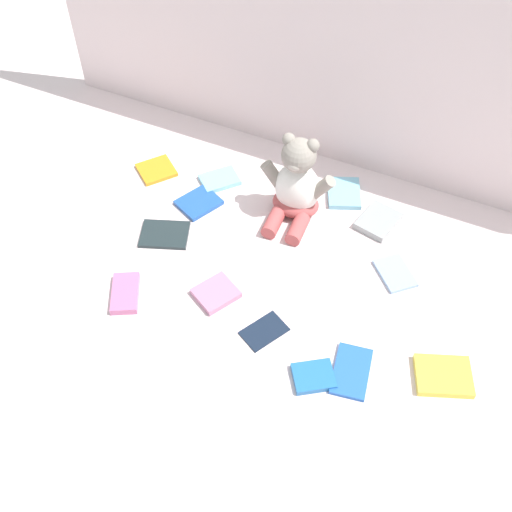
{
  "coord_description": "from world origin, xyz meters",
  "views": [
    {
      "loc": [
        0.41,
        -0.99,
        1.26
      ],
      "look_at": [
        -0.0,
        -0.1,
        0.1
      ],
      "focal_mm": 44.2,
      "sensor_mm": 36.0,
      "label": 1
    }
  ],
  "objects_px": {
    "book_case_6": "(264,331)",
    "book_case_12": "(199,203)",
    "book_case_3": "(351,371)",
    "book_case_5": "(220,180)",
    "teddy_bear": "(296,187)",
    "book_case_10": "(216,293)",
    "book_case_2": "(443,376)",
    "book_case_4": "(314,377)",
    "book_case_8": "(344,193)",
    "book_case_9": "(395,273)",
    "book_case_0": "(378,221)",
    "book_case_1": "(156,170)",
    "book_case_7": "(125,293)",
    "book_case_11": "(165,234)"
  },
  "relations": [
    {
      "from": "teddy_bear",
      "to": "book_case_1",
      "type": "xyz_separation_m",
      "value": [
        -0.43,
        -0.02,
        -0.09
      ]
    },
    {
      "from": "book_case_12",
      "to": "book_case_9",
      "type": "bearing_deg",
      "value": -156.45
    },
    {
      "from": "teddy_bear",
      "to": "book_case_9",
      "type": "distance_m",
      "value": 0.35
    },
    {
      "from": "book_case_3",
      "to": "book_case_5",
      "type": "relative_size",
      "value": 1.25
    },
    {
      "from": "book_case_1",
      "to": "book_case_4",
      "type": "bearing_deg",
      "value": 94.43
    },
    {
      "from": "book_case_12",
      "to": "book_case_10",
      "type": "bearing_deg",
      "value": 150.57
    },
    {
      "from": "book_case_4",
      "to": "book_case_11",
      "type": "xyz_separation_m",
      "value": [
        -0.52,
        0.23,
        -0.0
      ]
    },
    {
      "from": "book_case_8",
      "to": "teddy_bear",
      "type": "bearing_deg",
      "value": -153.48
    },
    {
      "from": "book_case_3",
      "to": "book_case_12",
      "type": "xyz_separation_m",
      "value": [
        -0.57,
        0.33,
        0.0
      ]
    },
    {
      "from": "book_case_4",
      "to": "book_case_7",
      "type": "distance_m",
      "value": 0.51
    },
    {
      "from": "book_case_8",
      "to": "book_case_9",
      "type": "xyz_separation_m",
      "value": [
        0.22,
        -0.22,
        -0.0
      ]
    },
    {
      "from": "book_case_7",
      "to": "book_case_9",
      "type": "bearing_deg",
      "value": 2.13
    },
    {
      "from": "teddy_bear",
      "to": "book_case_6",
      "type": "relative_size",
      "value": 2.39
    },
    {
      "from": "book_case_4",
      "to": "book_case_8",
      "type": "distance_m",
      "value": 0.6
    },
    {
      "from": "teddy_bear",
      "to": "book_case_8",
      "type": "height_order",
      "value": "teddy_bear"
    },
    {
      "from": "book_case_0",
      "to": "book_case_5",
      "type": "height_order",
      "value": "book_case_0"
    },
    {
      "from": "book_case_4",
      "to": "book_case_8",
      "type": "xyz_separation_m",
      "value": [
        -0.14,
        0.59,
        -0.0
      ]
    },
    {
      "from": "book_case_0",
      "to": "book_case_2",
      "type": "xyz_separation_m",
      "value": [
        0.28,
        -0.4,
        -0.0
      ]
    },
    {
      "from": "book_case_7",
      "to": "book_case_10",
      "type": "xyz_separation_m",
      "value": [
        0.2,
        0.1,
        -0.0
      ]
    },
    {
      "from": "book_case_1",
      "to": "book_case_2",
      "type": "relative_size",
      "value": 0.8
    },
    {
      "from": "teddy_bear",
      "to": "book_case_2",
      "type": "bearing_deg",
      "value": -37.94
    },
    {
      "from": "book_case_11",
      "to": "book_case_6",
      "type": "bearing_deg",
      "value": -135.38
    },
    {
      "from": "book_case_2",
      "to": "book_case_10",
      "type": "xyz_separation_m",
      "value": [
        -0.57,
        -0.01,
        -0.0
      ]
    },
    {
      "from": "book_case_0",
      "to": "book_case_2",
      "type": "bearing_deg",
      "value": -42.12
    },
    {
      "from": "book_case_9",
      "to": "book_case_5",
      "type": "bearing_deg",
      "value": -55.32
    },
    {
      "from": "book_case_3",
      "to": "book_case_5",
      "type": "xyz_separation_m",
      "value": [
        -0.56,
        0.44,
        0.0
      ]
    },
    {
      "from": "book_case_10",
      "to": "book_case_12",
      "type": "relative_size",
      "value": 0.9
    },
    {
      "from": "book_case_0",
      "to": "book_case_1",
      "type": "height_order",
      "value": "book_case_0"
    },
    {
      "from": "book_case_0",
      "to": "book_case_7",
      "type": "bearing_deg",
      "value": -122.02
    },
    {
      "from": "book_case_8",
      "to": "book_case_12",
      "type": "distance_m",
      "value": 0.41
    },
    {
      "from": "book_case_5",
      "to": "book_case_8",
      "type": "height_order",
      "value": "book_case_8"
    },
    {
      "from": "book_case_6",
      "to": "book_case_12",
      "type": "xyz_separation_m",
      "value": [
        -0.35,
        0.31,
        0.0
      ]
    },
    {
      "from": "book_case_0",
      "to": "book_case_6",
      "type": "height_order",
      "value": "book_case_0"
    },
    {
      "from": "book_case_10",
      "to": "book_case_11",
      "type": "distance_m",
      "value": 0.25
    },
    {
      "from": "book_case_7",
      "to": "book_case_10",
      "type": "distance_m",
      "value": 0.23
    },
    {
      "from": "book_case_10",
      "to": "book_case_4",
      "type": "bearing_deg",
      "value": 7.7
    },
    {
      "from": "teddy_bear",
      "to": "book_case_10",
      "type": "distance_m",
      "value": 0.37
    },
    {
      "from": "book_case_3",
      "to": "book_case_9",
      "type": "relative_size",
      "value": 1.22
    },
    {
      "from": "teddy_bear",
      "to": "book_case_2",
      "type": "xyz_separation_m",
      "value": [
        0.51,
        -0.34,
        -0.08
      ]
    },
    {
      "from": "book_case_7",
      "to": "book_case_4",
      "type": "bearing_deg",
      "value": -30.58
    },
    {
      "from": "book_case_12",
      "to": "book_case_5",
      "type": "bearing_deg",
      "value": -71.21
    },
    {
      "from": "book_case_1",
      "to": "book_case_10",
      "type": "relative_size",
      "value": 1.01
    },
    {
      "from": "book_case_4",
      "to": "book_case_11",
      "type": "height_order",
      "value": "book_case_4"
    },
    {
      "from": "book_case_10",
      "to": "book_case_12",
      "type": "bearing_deg",
      "value": 154.05
    },
    {
      "from": "book_case_12",
      "to": "book_case_8",
      "type": "bearing_deg",
      "value": -125.28
    },
    {
      "from": "book_case_6",
      "to": "book_case_12",
      "type": "relative_size",
      "value": 0.96
    },
    {
      "from": "book_case_2",
      "to": "book_case_7",
      "type": "xyz_separation_m",
      "value": [
        -0.77,
        -0.11,
        0.0
      ]
    },
    {
      "from": "book_case_2",
      "to": "book_case_3",
      "type": "bearing_deg",
      "value": -90.25
    },
    {
      "from": "teddy_bear",
      "to": "book_case_9",
      "type": "bearing_deg",
      "value": -21.16
    },
    {
      "from": "book_case_2",
      "to": "book_case_3",
      "type": "xyz_separation_m",
      "value": [
        -0.19,
        -0.07,
        -0.0
      ]
    }
  ]
}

